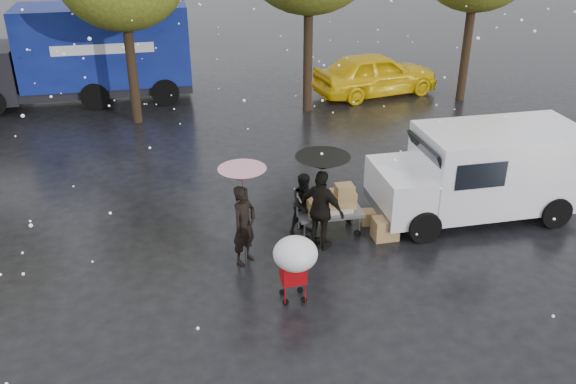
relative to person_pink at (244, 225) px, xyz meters
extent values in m
plane|color=black|center=(1.17, -0.52, -0.89)|extent=(90.00, 90.00, 0.00)
imported|color=black|center=(0.00, 0.00, 0.00)|extent=(0.76, 0.76, 1.78)
imported|color=black|center=(1.54, 0.92, -0.14)|extent=(0.85, 0.73, 1.50)
imported|color=black|center=(1.73, 0.23, 0.04)|extent=(1.09, 1.09, 1.86)
cylinder|color=#4C4C4C|center=(0.00, 0.00, 0.13)|extent=(0.02, 0.02, 2.05)
cone|color=#BF4E6F|center=(0.00, 0.00, 1.16)|extent=(0.99, 0.99, 0.30)
sphere|color=#4C4C4C|center=(0.00, 0.00, 1.19)|extent=(0.06, 0.06, 0.06)
cylinder|color=#4C4C4C|center=(1.73, 0.23, 0.14)|extent=(0.02, 0.02, 2.06)
cone|color=black|center=(1.73, 0.23, 1.17)|extent=(1.17, 1.17, 0.30)
sphere|color=#4C4C4C|center=(1.73, 0.23, 1.20)|extent=(0.06, 0.06, 0.06)
cube|color=slate|center=(2.08, 0.82, -0.34)|extent=(1.50, 0.80, 0.08)
cylinder|color=slate|center=(1.33, 0.82, -0.09)|extent=(0.04, 0.04, 0.60)
cube|color=olive|center=(2.43, 0.92, -0.10)|extent=(0.55, 0.45, 0.40)
cube|color=olive|center=(1.78, 0.72, -0.13)|extent=(0.45, 0.40, 0.35)
cube|color=olive|center=(2.38, 0.67, 0.24)|extent=(0.40, 0.35, 0.28)
cube|color=tan|center=(2.13, 0.82, -0.24)|extent=(0.90, 0.55, 0.12)
cylinder|color=black|center=(1.48, 0.50, -0.81)|extent=(0.16, 0.05, 0.16)
cylinder|color=black|center=(1.48, 1.14, -0.81)|extent=(0.16, 0.05, 0.16)
cylinder|color=black|center=(2.68, 0.50, -0.81)|extent=(0.16, 0.05, 0.16)
cylinder|color=black|center=(2.68, 1.14, -0.81)|extent=(0.16, 0.05, 0.16)
cube|color=#BC0A0F|center=(0.72, -1.52, -0.24)|extent=(0.47, 0.41, 0.45)
cylinder|color=#BC0A0F|center=(0.72, -1.71, 0.13)|extent=(0.42, 0.02, 0.02)
cylinder|color=#4C4C4C|center=(0.72, -1.71, 0.06)|extent=(0.02, 0.02, 0.60)
ellipsoid|color=white|center=(0.72, -1.71, 0.26)|extent=(0.84, 0.84, 0.63)
cylinder|color=black|center=(0.54, -1.68, -0.83)|extent=(0.12, 0.04, 0.12)
cylinder|color=black|center=(0.54, -1.36, -0.83)|extent=(0.12, 0.04, 0.12)
cylinder|color=black|center=(0.90, -1.68, -0.83)|extent=(0.12, 0.04, 0.12)
cylinder|color=black|center=(0.90, -1.36, -0.83)|extent=(0.12, 0.04, 0.12)
cube|color=white|center=(6.27, 0.94, 0.36)|extent=(3.80, 2.00, 1.90)
cube|color=white|center=(3.87, 0.94, -0.04)|extent=(1.20, 1.95, 1.10)
cube|color=black|center=(4.42, 0.94, 0.81)|extent=(0.37, 1.70, 0.67)
cube|color=slate|center=(3.32, 0.94, -0.44)|extent=(0.12, 1.90, 0.25)
cylinder|color=black|center=(4.07, -0.01, -0.51)|extent=(0.76, 0.28, 0.76)
cylinder|color=black|center=(4.07, 1.89, -0.51)|extent=(0.76, 0.28, 0.76)
cylinder|color=black|center=(7.37, -0.01, -0.51)|extent=(0.76, 0.28, 0.76)
cylinder|color=black|center=(7.37, 1.89, -0.51)|extent=(0.76, 0.28, 0.76)
cube|color=navy|center=(-3.31, 12.26, 1.21)|extent=(6.00, 2.50, 2.80)
cube|color=black|center=(-4.31, 12.26, -0.34)|extent=(8.00, 2.30, 0.35)
cube|color=white|center=(-3.31, 11.00, 1.31)|extent=(3.50, 0.03, 0.35)
cylinder|color=black|center=(-7.31, 13.41, -0.39)|extent=(1.00, 0.30, 1.00)
cylinder|color=black|center=(-1.31, 11.11, -0.39)|extent=(1.00, 0.30, 1.00)
cylinder|color=black|center=(-1.31, 13.41, -0.39)|extent=(1.00, 0.30, 1.00)
cube|color=olive|center=(3.27, 0.30, -0.64)|extent=(0.56, 0.45, 0.50)
cube|color=olive|center=(3.16, 1.02, -0.73)|extent=(0.48, 0.40, 0.33)
imported|color=yellow|center=(6.68, 10.72, -0.07)|extent=(5.13, 2.82, 1.65)
cylinder|color=black|center=(-2.33, 9.48, 1.35)|extent=(0.32, 0.32, 4.48)
cylinder|color=black|center=(3.67, 9.48, 1.56)|extent=(0.32, 0.32, 4.90)
cylinder|color=black|center=(9.67, 9.48, 1.42)|extent=(0.32, 0.32, 4.62)
camera|label=1|loc=(-1.42, -11.04, 6.32)|focal=38.00mm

